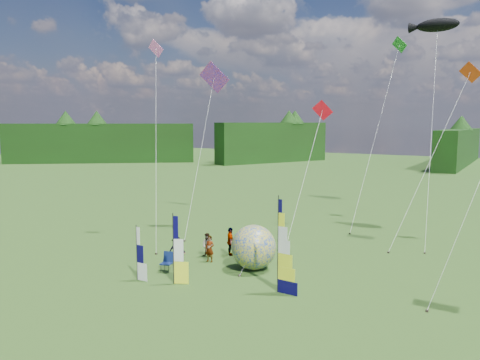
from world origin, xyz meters
The scene contains 17 objects.
ground centered at (0.00, 0.00, 0.00)m, with size 220.00×220.00×0.00m, color #436120.
treeline_ring centered at (0.00, 0.00, 4.00)m, with size 210.00×210.00×8.00m, color black, non-canonical shape.
feather_banner_main centered at (1.58, 3.44, 2.39)m, with size 1.29×0.10×4.78m, color #08053F, non-canonical shape.
side_banner_left centered at (-3.68, 1.63, 1.84)m, with size 1.02×0.10×3.68m, color yellow, non-canonical shape.
side_banner_far centered at (-5.80, 1.09, 1.48)m, with size 0.88×0.10×2.95m, color white, non-canonical shape.
bol_inflatable centered at (-1.32, 6.03, 1.31)m, with size 2.63×2.63×2.63m, color #002596.
spectator_a centered at (-4.35, 5.88, 0.81)m, with size 0.59×0.39×1.63m, color #66594C.
spectator_b centered at (-5.07, 6.66, 0.77)m, with size 0.75×0.37×1.54m, color #66594C.
spectator_c centered at (-5.87, 4.56, 0.83)m, with size 1.08×0.40×1.67m, color #66594C.
spectator_d centered at (-4.01, 7.70, 0.92)m, with size 1.08×0.44×1.84m, color #66594C.
camp_chair centered at (-5.33, 2.97, 0.57)m, with size 0.66×0.66×1.14m, color #0C1B45, non-canonical shape.
kite_whale centered at (5.82, 19.92, 9.10)m, with size 5.09×13.88×18.20m, color black, non-canonical shape.
kite_rainbow_delta centered at (-9.54, 12.01, 7.19)m, with size 5.85×10.43×14.39m, color red, non-canonical shape.
small_kite_red centered at (-2.55, 16.28, 5.50)m, with size 3.67×11.05×11.01m, color red, non-canonical shape.
small_kite_orange centered at (6.27, 17.70, 6.77)m, with size 6.08×10.79×13.54m, color #FF4411, non-canonical shape.
small_kite_pink centered at (-10.58, 8.18, 7.67)m, with size 6.94×7.94×15.34m, color pink, non-canonical shape.
small_kite_green centered at (1.03, 22.64, 8.44)m, with size 3.26×13.05×16.88m, color green, non-canonical shape.
Camera 1 is at (11.94, -17.00, 8.53)m, focal length 35.00 mm.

